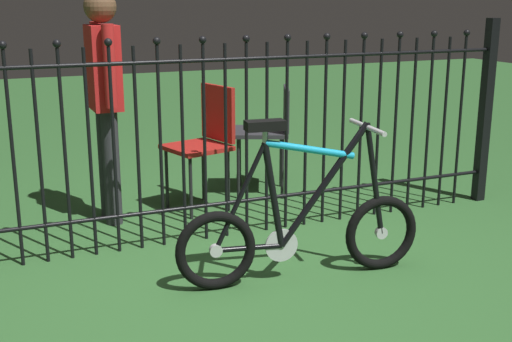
# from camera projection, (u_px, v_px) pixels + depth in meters

# --- Properties ---
(ground_plane) EXTENTS (20.00, 20.00, 0.00)m
(ground_plane) POSITION_uv_depth(u_px,v_px,m) (246.00, 283.00, 3.54)
(ground_plane) COLOR #31642F
(iron_fence) EXTENTS (4.40, 0.07, 1.33)m
(iron_fence) POSITION_uv_depth(u_px,v_px,m) (192.00, 137.00, 4.00)
(iron_fence) COLOR black
(iron_fence) RESTS_ON ground
(bicycle) EXTENTS (1.36, 0.40, 0.88)m
(bicycle) POSITION_uv_depth(u_px,v_px,m) (301.00, 228.00, 3.53)
(bicycle) COLOR black
(bicycle) RESTS_ON ground
(chair_charcoal) EXTENTS (0.54, 0.54, 0.82)m
(chair_charcoal) POSITION_uv_depth(u_px,v_px,m) (270.00, 126.00, 5.05)
(chair_charcoal) COLOR black
(chair_charcoal) RESTS_ON ground
(chair_red) EXTENTS (0.48, 0.48, 0.87)m
(chair_red) POSITION_uv_depth(u_px,v_px,m) (206.00, 136.00, 4.69)
(chair_red) COLOR black
(chair_red) RESTS_ON ground
(person_visitor) EXTENTS (0.21, 0.48, 1.52)m
(person_visitor) POSITION_uv_depth(u_px,v_px,m) (105.00, 89.00, 4.32)
(person_visitor) COLOR #2D2D33
(person_visitor) RESTS_ON ground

